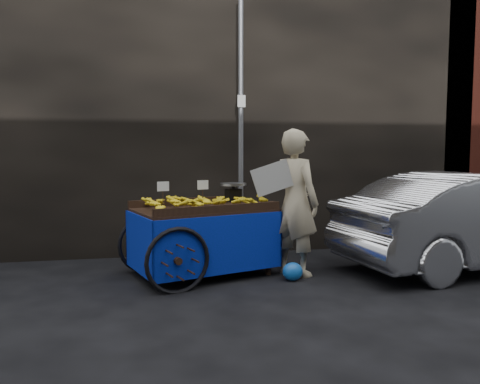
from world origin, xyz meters
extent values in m
plane|color=black|center=(0.00, 0.00, 0.00)|extent=(80.00, 80.00, 0.00)
cube|color=black|center=(-1.00, 2.60, 2.50)|extent=(11.00, 2.00, 5.00)
cylinder|color=slate|center=(0.30, 1.30, 2.00)|extent=(0.08, 0.08, 4.00)
cube|color=white|center=(0.30, 1.25, 2.40)|extent=(0.12, 0.02, 0.18)
cube|color=black|center=(-0.40, 0.36, 0.86)|extent=(1.97, 1.55, 0.06)
cube|color=black|center=(-0.55, 0.84, 0.93)|extent=(1.65, 0.57, 0.11)
cube|color=black|center=(-0.24, -0.12, 0.93)|extent=(1.65, 0.57, 0.11)
cube|color=black|center=(0.45, 0.18, 0.43)|extent=(0.07, 0.07, 0.86)
cube|color=black|center=(0.19, 1.00, 0.43)|extent=(0.07, 0.07, 0.86)
cylinder|color=black|center=(0.81, 0.29, 0.86)|extent=(0.52, 0.21, 0.04)
cylinder|color=black|center=(0.54, 1.11, 0.86)|extent=(0.52, 0.21, 0.04)
torus|color=black|center=(-0.78, -0.38, 0.38)|extent=(0.78, 0.30, 0.81)
torus|color=black|center=(-1.14, 0.73, 0.38)|extent=(0.78, 0.30, 0.81)
cylinder|color=black|center=(-0.96, 0.17, 0.38)|extent=(0.42, 1.16, 0.05)
cube|color=navy|center=(-0.23, -0.17, 0.49)|extent=(1.68, 0.56, 0.73)
cube|color=navy|center=(-0.57, 0.88, 0.49)|extent=(1.68, 0.56, 0.73)
cube|color=navy|center=(-1.22, 0.09, 0.49)|extent=(0.36, 1.07, 0.73)
cube|color=navy|center=(0.43, 0.62, 0.49)|extent=(0.36, 1.07, 0.73)
cube|color=black|center=(0.05, 0.56, 1.04)|extent=(0.23, 0.20, 0.17)
cylinder|color=silver|center=(0.05, 0.56, 1.19)|extent=(0.46, 0.46, 0.03)
cube|color=white|center=(-0.92, 0.06, 1.21)|extent=(0.15, 0.06, 0.12)
cube|color=white|center=(-0.41, 0.23, 1.21)|extent=(0.15, 0.06, 0.12)
imported|color=#BCAD8C|center=(0.80, 0.14, 0.97)|extent=(0.78, 0.84, 1.94)
cube|color=silver|center=(0.47, 0.07, 1.30)|extent=(0.59, 0.05, 0.50)
ellipsoid|color=blue|center=(0.68, -0.15, 0.12)|extent=(0.26, 0.21, 0.24)
imported|color=silver|center=(3.45, 0.00, 0.67)|extent=(4.25, 2.01, 1.35)
camera|label=1|loc=(-1.10, -5.75, 1.65)|focal=35.00mm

